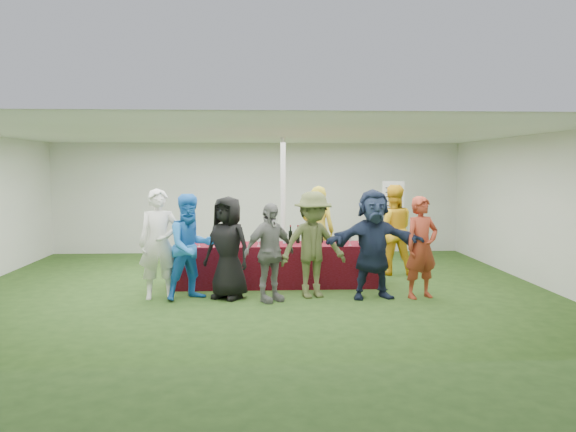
{
  "coord_description": "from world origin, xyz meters",
  "views": [
    {
      "loc": [
        0.01,
        -9.84,
        2.12
      ],
      "look_at": [
        0.54,
        0.05,
        1.25
      ],
      "focal_mm": 35.0,
      "sensor_mm": 36.0,
      "label": 1
    }
  ],
  "objects": [
    {
      "name": "customer_0",
      "position": [
        -1.58,
        -0.83,
        0.89
      ],
      "size": [
        0.71,
        0.53,
        1.77
      ],
      "primitive_type": "imported",
      "rotation": [
        0.0,
        0.0,
        0.17
      ],
      "color": "white",
      "rests_on": "ground"
    },
    {
      "name": "tent",
      "position": [
        0.5,
        1.2,
        1.35
      ],
      "size": [
        10.0,
        10.0,
        10.0
      ],
      "color": "white",
      "rests_on": "ground"
    },
    {
      "name": "staff_back",
      "position": [
        2.65,
        1.0,
        0.89
      ],
      "size": [
        0.91,
        0.73,
        1.77
      ],
      "primitive_type": "imported",
      "rotation": [
        0.0,
        0.0,
        3.07
      ],
      "color": "yellow",
      "rests_on": "ground"
    },
    {
      "name": "wine_list_sign",
      "position": [
        3.05,
        2.62,
        1.32
      ],
      "size": [
        0.5,
        0.03,
        1.8
      ],
      "color": "slate",
      "rests_on": "ground"
    },
    {
      "name": "wine_glasses",
      "position": [
        -0.1,
        -0.21,
        0.86
      ],
      "size": [
        2.68,
        0.11,
        0.16
      ],
      "color": "silver",
      "rests_on": "serving_table"
    },
    {
      "name": "wine_bottles",
      "position": [
        0.87,
        0.18,
        0.87
      ],
      "size": [
        0.63,
        0.08,
        0.32
      ],
      "color": "black",
      "rests_on": "serving_table"
    },
    {
      "name": "staff_pourer",
      "position": [
        1.17,
        0.96,
        0.88
      ],
      "size": [
        0.71,
        0.54,
        1.76
      ],
      "primitive_type": "imported",
      "rotation": [
        0.0,
        0.0,
        2.94
      ],
      "color": "gold",
      "rests_on": "ground"
    },
    {
      "name": "customer_3",
      "position": [
        0.18,
        -1.13,
        0.78
      ],
      "size": [
        0.97,
        0.83,
        1.56
      ],
      "primitive_type": "imported",
      "rotation": [
        0.0,
        0.0,
        0.59
      ],
      "color": "slate",
      "rests_on": "ground"
    },
    {
      "name": "serving_table",
      "position": [
        0.34,
        0.05,
        0.38
      ],
      "size": [
        3.6,
        0.8,
        0.75
      ],
      "primitive_type": "cube",
      "color": "maroon",
      "rests_on": "ground"
    },
    {
      "name": "customer_4",
      "position": [
        0.89,
        -0.88,
        0.86
      ],
      "size": [
        1.25,
        0.93,
        1.72
      ],
      "primitive_type": "imported",
      "rotation": [
        0.0,
        0.0,
        0.29
      ],
      "color": "#4F562D",
      "rests_on": "ground"
    },
    {
      "name": "customer_2",
      "position": [
        -0.48,
        -0.88,
        0.83
      ],
      "size": [
        0.96,
        0.86,
        1.65
      ],
      "primitive_type": "imported",
      "rotation": [
        0.0,
        0.0,
        -0.53
      ],
      "color": "black",
      "rests_on": "ground"
    },
    {
      "name": "water_bottle",
      "position": [
        0.49,
        0.13,
        0.85
      ],
      "size": [
        0.07,
        0.07,
        0.23
      ],
      "color": "silver",
      "rests_on": "serving_table"
    },
    {
      "name": "ground",
      "position": [
        0.0,
        0.0,
        0.0
      ],
      "size": [
        60.0,
        60.0,
        0.0
      ],
      "primitive_type": "plane",
      "color": "#284719",
      "rests_on": "ground"
    },
    {
      "name": "dump_bucket",
      "position": [
        1.9,
        -0.17,
        0.84
      ],
      "size": [
        0.24,
        0.24,
        0.18
      ],
      "primitive_type": "cylinder",
      "color": "slate",
      "rests_on": "serving_table"
    },
    {
      "name": "customer_5",
      "position": [
        1.85,
        -0.99,
        0.88
      ],
      "size": [
        1.68,
        0.69,
        1.77
      ],
      "primitive_type": "imported",
      "rotation": [
        0.0,
        0.0,
        0.1
      ],
      "color": "#1B253F",
      "rests_on": "ground"
    },
    {
      "name": "customer_1",
      "position": [
        -1.07,
        -0.9,
        0.85
      ],
      "size": [
        1.03,
        0.97,
        1.69
      ],
      "primitive_type": "imported",
      "rotation": [
        0.0,
        0.0,
        0.53
      ],
      "color": "blue",
      "rests_on": "ground"
    },
    {
      "name": "bar_towel",
      "position": [
        1.95,
        0.1,
        0.77
      ],
      "size": [
        0.25,
        0.18,
        0.03
      ],
      "primitive_type": "cube",
      "color": "white",
      "rests_on": "serving_table"
    },
    {
      "name": "customer_6",
      "position": [
        2.64,
        -1.01,
        0.82
      ],
      "size": [
        0.7,
        0.58,
        1.65
      ],
      "primitive_type": "imported",
      "rotation": [
        0.0,
        0.0,
        0.36
      ],
      "color": "#9E3420",
      "rests_on": "ground"
    }
  ]
}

